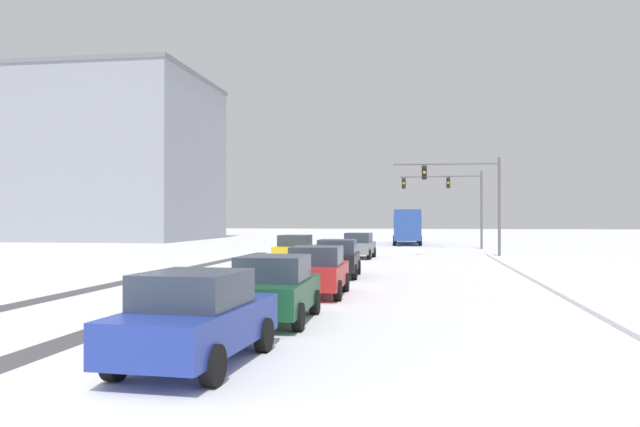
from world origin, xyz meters
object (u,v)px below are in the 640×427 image
(traffic_signal_near_right, at_px, (469,189))
(office_building_far_left_block, at_px, (114,159))
(car_yellow_cab_second, at_px, (296,249))
(car_blue_sixth, at_px, (196,318))
(car_dark_green_fifth, at_px, (274,288))
(car_red_fourth, at_px, (317,271))
(car_grey_lead, at_px, (359,245))
(traffic_signal_far_right, at_px, (452,193))
(bus_oncoming, at_px, (407,224))
(car_black_third, at_px, (338,258))

(traffic_signal_near_right, distance_m, office_building_far_left_block, 49.49)
(car_yellow_cab_second, xyz_separation_m, car_blue_sixth, (3.03, -23.96, 0.00))
(car_yellow_cab_second, distance_m, car_dark_green_fifth, 19.54)
(traffic_signal_near_right, relative_size, car_red_fourth, 1.67)
(car_grey_lead, distance_m, car_red_fourth, 19.64)
(car_grey_lead, height_order, car_red_fourth, same)
(car_red_fourth, relative_size, car_blue_sixth, 0.99)
(car_dark_green_fifth, xyz_separation_m, office_building_far_left_block, (-33.00, 56.12, 8.94))
(traffic_signal_near_right, relative_size, car_yellow_cab_second, 1.67)
(car_yellow_cab_second, distance_m, car_red_fourth, 14.39)
(traffic_signal_near_right, relative_size, car_blue_sixth, 1.65)
(traffic_signal_far_right, height_order, office_building_far_left_block, office_building_far_left_block)
(traffic_signal_far_right, xyz_separation_m, car_red_fourth, (-5.99, -33.85, -3.86))
(traffic_signal_far_right, relative_size, bus_oncoming, 0.62)
(office_building_far_left_block, bearing_deg, traffic_signal_far_right, -23.41)
(traffic_signal_far_right, relative_size, office_building_far_left_block, 0.31)
(traffic_signal_near_right, relative_size, car_grey_lead, 1.66)
(traffic_signal_far_right, relative_size, car_dark_green_fifth, 1.66)
(car_yellow_cab_second, bearing_deg, traffic_signal_far_right, 64.50)
(car_blue_sixth, relative_size, office_building_far_left_block, 0.19)
(car_blue_sixth, bearing_deg, car_dark_green_fifth, 86.61)
(car_grey_lead, relative_size, office_building_far_left_block, 0.19)
(traffic_signal_far_right, bearing_deg, car_blue_sixth, -98.38)
(car_grey_lead, relative_size, bus_oncoming, 0.38)
(traffic_signal_far_right, xyz_separation_m, car_blue_sixth, (-6.46, -43.86, -3.86))
(car_red_fourth, bearing_deg, bus_oncoming, 87.31)
(car_black_third, relative_size, car_red_fourth, 1.01)
(car_yellow_cab_second, relative_size, office_building_far_left_block, 0.19)
(car_yellow_cab_second, bearing_deg, car_dark_green_fifth, -80.26)
(traffic_signal_far_right, relative_size, car_blue_sixth, 1.64)
(car_black_third, bearing_deg, car_dark_green_fifth, -89.94)
(car_black_third, xyz_separation_m, car_dark_green_fifth, (0.01, -12.04, 0.00))
(traffic_signal_far_right, distance_m, car_grey_lead, 16.11)
(traffic_signal_far_right, xyz_separation_m, office_building_far_left_block, (-39.19, 16.96, 5.08))
(traffic_signal_near_right, xyz_separation_m, car_grey_lead, (-6.97, -2.01, -3.66))
(office_building_far_left_block, bearing_deg, car_red_fourth, -56.84)
(car_red_fourth, relative_size, office_building_far_left_block, 0.19)
(car_dark_green_fifth, bearing_deg, car_red_fourth, 87.88)
(car_red_fourth, bearing_deg, car_black_third, 91.76)
(car_yellow_cab_second, distance_m, bus_oncoming, 29.65)
(traffic_signal_far_right, bearing_deg, car_black_third, -102.87)
(car_grey_lead, xyz_separation_m, office_building_far_left_block, (-32.67, 31.18, 8.94))
(traffic_signal_far_right, distance_m, car_blue_sixth, 44.50)
(car_black_third, distance_m, office_building_far_left_block, 55.78)
(traffic_signal_near_right, bearing_deg, car_red_fourth, -106.57)
(car_dark_green_fifth, relative_size, car_blue_sixth, 0.99)
(office_building_far_left_block, bearing_deg, car_grey_lead, -43.67)
(car_red_fourth, height_order, car_blue_sixth, same)
(car_red_fourth, relative_size, bus_oncoming, 0.37)
(car_yellow_cab_second, bearing_deg, office_building_far_left_block, 128.85)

